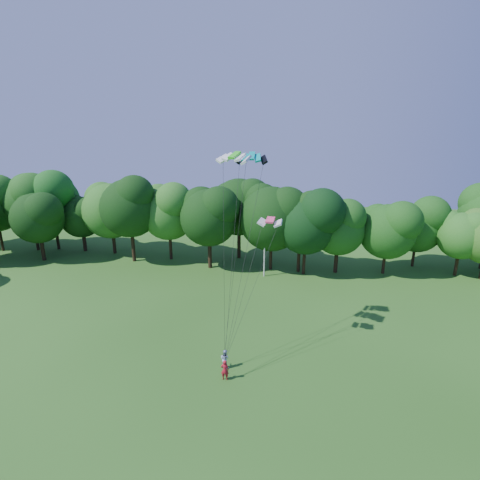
# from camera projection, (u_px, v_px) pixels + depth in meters

# --- Properties ---
(utility_pole) EXTENTS (1.45, 0.39, 7.33)m
(utility_pole) POSITION_uv_depth(u_px,v_px,m) (265.00, 249.00, 48.70)
(utility_pole) COLOR beige
(utility_pole) RESTS_ON ground
(kite_flyer_left) EXTENTS (0.63, 0.42, 1.72)m
(kite_flyer_left) POSITION_uv_depth(u_px,v_px,m) (225.00, 370.00, 29.17)
(kite_flyer_left) COLOR #B11625
(kite_flyer_left) RESTS_ON ground
(kite_flyer_right) EXTENTS (0.98, 0.91, 1.61)m
(kite_flyer_right) POSITION_uv_depth(u_px,v_px,m) (225.00, 359.00, 30.69)
(kite_flyer_right) COLOR #A3B5E3
(kite_flyer_right) RESTS_ON ground
(kite_teal) EXTENTS (2.59, 1.14, 0.67)m
(kite_teal) POSITION_uv_depth(u_px,v_px,m) (252.00, 156.00, 31.58)
(kite_teal) COLOR #05A5A4
(kite_teal) RESTS_ON ground
(kite_green) EXTENTS (2.99, 2.21, 0.58)m
(kite_green) POSITION_uv_depth(u_px,v_px,m) (234.00, 155.00, 29.73)
(kite_green) COLOR #33DE21
(kite_green) RESTS_ON ground
(kite_pink) EXTENTS (2.12, 1.26, 0.39)m
(kite_pink) POSITION_uv_depth(u_px,v_px,m) (270.00, 220.00, 30.78)
(kite_pink) COLOR #FF467C
(kite_pink) RESTS_ON ground
(tree_back_west) EXTENTS (9.19, 9.19, 13.36)m
(tree_back_west) POSITION_uv_depth(u_px,v_px,m) (52.00, 198.00, 58.50)
(tree_back_west) COLOR #372116
(tree_back_west) RESTS_ON ground
(tree_back_center) EXTENTS (8.52, 8.52, 12.40)m
(tree_back_center) POSITION_uv_depth(u_px,v_px,m) (306.00, 218.00, 48.42)
(tree_back_center) COLOR black
(tree_back_center) RESTS_ON ground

